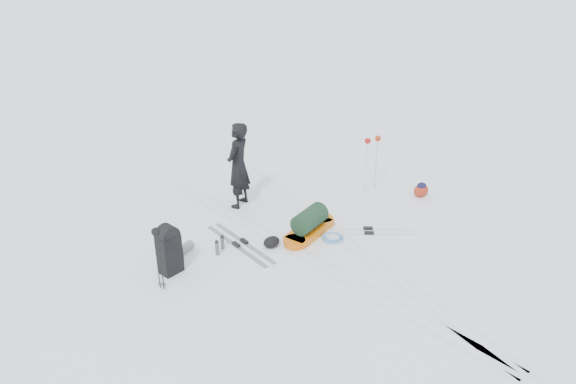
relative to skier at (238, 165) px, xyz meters
name	(u,v)px	position (x,y,z in m)	size (l,w,h in m)	color
ground	(282,244)	(-0.32, -1.88, -0.96)	(200.00, 200.00, 0.00)	white
snow_hill_backdrop	(264,257)	(62.37, 82.15, -69.98)	(359.50, 192.00, 162.45)	silver
ski_tracks	(278,217)	(0.29, -1.00, -0.96)	(3.38, 17.97, 0.01)	silver
skier	(238,165)	(0.00, 0.00, 0.00)	(0.70, 0.46, 1.93)	black
pulk_sled	(310,225)	(0.35, -1.94, -0.75)	(1.55, 0.80, 0.57)	#CC650C
expedition_rucksack	(171,249)	(-2.40, -1.28, -0.52)	(0.95, 0.74, 0.97)	black
ski_poles_black	(157,239)	(-2.84, -1.66, 0.03)	(0.15, 0.16, 1.22)	black
ski_poles_silver	(372,146)	(2.75, -1.36, 0.16)	(0.43, 0.18, 1.34)	silver
touring_skis_grey	(240,244)	(-0.97, -1.37, -0.95)	(0.29, 1.92, 0.07)	gray
touring_skis_white	(368,232)	(1.32, -2.66, -0.95)	(1.63, 1.45, 0.07)	silver
rope_coil	(333,237)	(0.59, -2.36, -0.94)	(0.57, 0.57, 0.05)	#4E92BF
small_daypack	(421,190)	(3.45, -2.31, -0.80)	(0.43, 0.36, 0.33)	maroon
thermos_pair	(220,245)	(-1.41, -1.32, -0.82)	(0.29, 0.21, 0.31)	#54565B
stuff_sack	(271,242)	(-0.54, -1.82, -0.86)	(0.38, 0.31, 0.21)	black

